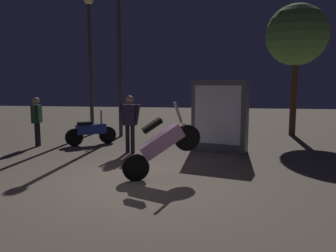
{
  "coord_description": "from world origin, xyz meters",
  "views": [
    {
      "loc": [
        1.6,
        -6.5,
        2.04
      ],
      "look_at": [
        0.55,
        1.33,
        1.0
      ],
      "focal_mm": 35.99,
      "sensor_mm": 36.0,
      "label": 1
    }
  ],
  "objects": [
    {
      "name": "person_rider_beside",
      "position": [
        -3.91,
        3.42,
        0.92
      ],
      "size": [
        0.3,
        0.66,
        1.55
      ],
      "rotation": [
        0.0,
        0.0,
        3.31
      ],
      "color": "black",
      "rests_on": "ground_plane"
    },
    {
      "name": "motorcycle_pink_foreground",
      "position": [
        0.55,
        0.33,
        0.74
      ],
      "size": [
        1.58,
        0.7,
        1.63
      ],
      "rotation": [
        0.0,
        0.0,
        0.37
      ],
      "color": "black",
      "rests_on": "ground_plane"
    },
    {
      "name": "motorcycle_blue_parked_left",
      "position": [
        -2.32,
        3.89,
        0.44
      ],
      "size": [
        1.41,
        1.05,
        1.11
      ],
      "rotation": [
        0.0,
        0.0,
        0.62
      ],
      "color": "black",
      "rests_on": "ground_plane"
    },
    {
      "name": "tree_left_bg",
      "position": [
        4.63,
        6.83,
        3.73
      ],
      "size": [
        2.25,
        2.25,
        4.89
      ],
      "color": "#4C331E",
      "rests_on": "ground_plane"
    },
    {
      "name": "kiosk_billboard",
      "position": [
        1.8,
        3.43,
        1.05
      ],
      "size": [
        1.68,
        0.93,
        2.1
      ],
      "rotation": [
        0.0,
        0.0,
        2.86
      ],
      "color": "#595960",
      "rests_on": "ground_plane"
    },
    {
      "name": "person_bystander_far",
      "position": [
        -0.75,
        2.82,
        0.99
      ],
      "size": [
        0.67,
        0.3,
        1.65
      ],
      "rotation": [
        0.0,
        0.0,
        4.53
      ],
      "color": "black",
      "rests_on": "ground_plane"
    },
    {
      "name": "streetlamp_far",
      "position": [
        -1.82,
        5.69,
        3.41
      ],
      "size": [
        0.36,
        0.36,
        5.42
      ],
      "color": "#38383D",
      "rests_on": "ground_plane"
    },
    {
      "name": "ground_plane",
      "position": [
        0.0,
        0.0,
        0.0
      ],
      "size": [
        40.0,
        40.0,
        0.0
      ],
      "primitive_type": "plane",
      "color": "#756656"
    },
    {
      "name": "streetlamp_near",
      "position": [
        -3.08,
        6.07,
        3.32
      ],
      "size": [
        0.36,
        0.36,
        5.27
      ],
      "color": "#38383D",
      "rests_on": "ground_plane"
    }
  ]
}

